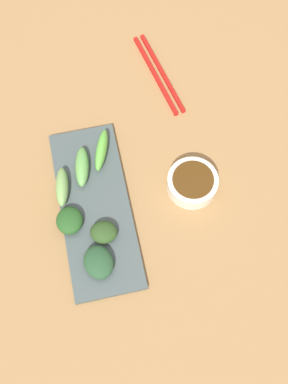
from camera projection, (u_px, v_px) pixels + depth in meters
The scene contains 10 objects.
tabletop at pixel (138, 194), 0.96m from camera, with size 2.10×2.10×0.02m, color #997345.
sauce_bowl at pixel (192, 183), 0.93m from camera, with size 0.10×0.10×0.04m.
serving_plate at pixel (95, 208), 0.93m from camera, with size 0.14×0.36×0.01m, color #435050.
broccoli_stalk_0 at pixel (101, 150), 0.95m from camera, with size 0.02×0.10×0.03m, color #5EB540.
broccoli_stalk_1 at pixel (82, 167), 0.94m from camera, with size 0.03×0.09×0.03m, color #60A14D.
broccoli_stalk_2 at pixel (62, 187), 0.92m from camera, with size 0.03×0.08×0.03m, color #74A356.
broccoli_leafy_3 at pixel (99, 262), 0.86m from camera, with size 0.06×0.07×0.03m, color #24492A.
broccoli_leafy_4 at pixel (70, 220), 0.90m from camera, with size 0.05×0.06×0.03m, color #234E1E.
broccoli_leafy_5 at pixel (104, 232), 0.89m from camera, with size 0.05×0.05×0.03m, color #2A461D.
chopsticks at pixel (159, 74), 1.05m from camera, with size 0.07×0.23×0.01m.
Camera 1 is at (0.07, 0.36, 0.89)m, focal length 43.28 mm.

